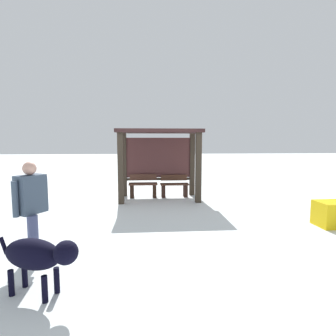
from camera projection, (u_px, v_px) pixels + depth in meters
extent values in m
plane|color=silver|center=(159.00, 199.00, 8.79)|extent=(60.00, 60.00, 0.00)
cube|color=#372D23|center=(121.00, 168.00, 8.01)|extent=(0.17, 0.17, 2.15)
cube|color=#372D23|center=(198.00, 168.00, 8.19)|extent=(0.17, 0.17, 2.15)
cube|color=#372D23|center=(124.00, 165.00, 9.17)|extent=(0.17, 0.17, 2.15)
cube|color=#372D23|center=(192.00, 164.00, 9.35)|extent=(0.17, 0.17, 2.15)
cube|color=#321D1D|center=(159.00, 131.00, 8.57)|extent=(2.68, 1.48, 0.11)
cube|color=#522C2C|center=(158.00, 158.00, 9.24)|extent=(2.19, 0.08, 1.36)
cube|color=#372D23|center=(159.00, 179.00, 9.29)|extent=(2.19, 0.06, 0.08)
cube|color=#543226|center=(143.00, 184.00, 8.99)|extent=(0.95, 0.37, 0.05)
cube|color=#543226|center=(143.00, 177.00, 9.13)|extent=(0.91, 0.04, 0.20)
cube|color=black|center=(154.00, 191.00, 9.04)|extent=(0.12, 0.32, 0.44)
cube|color=black|center=(132.00, 191.00, 8.98)|extent=(0.12, 0.32, 0.44)
cube|color=#4E2F22|center=(174.00, 184.00, 9.07)|extent=(0.95, 0.38, 0.04)
cube|color=#4E2F22|center=(174.00, 178.00, 9.22)|extent=(0.91, 0.04, 0.20)
cube|color=#2F1D17|center=(185.00, 191.00, 9.12)|extent=(0.12, 0.33, 0.42)
cube|color=#2F1D17|center=(163.00, 191.00, 9.06)|extent=(0.12, 0.33, 0.42)
cube|color=#3B4A5D|center=(31.00, 194.00, 4.21)|extent=(0.44, 0.49, 0.61)
sphere|color=#D79F8B|center=(29.00, 168.00, 4.16)|extent=(0.21, 0.21, 0.21)
cylinder|color=#424970|center=(34.00, 240.00, 4.13)|extent=(0.19, 0.19, 0.77)
cylinder|color=#424970|center=(32.00, 233.00, 4.42)|extent=(0.19, 0.19, 0.77)
cylinder|color=#3B4A5D|center=(15.00, 199.00, 3.98)|extent=(0.12, 0.12, 0.55)
cylinder|color=#3B4A5D|center=(45.00, 193.00, 4.44)|extent=(0.12, 0.12, 0.55)
ellipsoid|color=black|center=(33.00, 254.00, 3.29)|extent=(0.85, 0.59, 0.38)
sphere|color=black|center=(66.00, 253.00, 3.14)|extent=(0.29, 0.29, 0.29)
cylinder|color=black|center=(4.00, 246.00, 3.40)|extent=(0.14, 0.09, 0.23)
cylinder|color=black|center=(45.00, 289.00, 3.15)|extent=(0.07, 0.07, 0.33)
cylinder|color=black|center=(57.00, 280.00, 3.35)|extent=(0.07, 0.07, 0.33)
cylinder|color=black|center=(11.00, 283.00, 3.29)|extent=(0.07, 0.07, 0.33)
cylinder|color=black|center=(25.00, 275.00, 3.49)|extent=(0.07, 0.07, 0.33)
cube|color=yellow|center=(333.00, 214.00, 5.96)|extent=(0.71, 0.57, 0.56)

